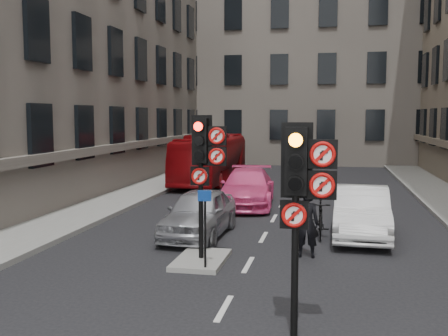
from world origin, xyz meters
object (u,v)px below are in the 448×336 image
at_px(motorcycle, 320,218).
at_px(motorcyclist, 306,223).
at_px(signal_far, 204,155).
at_px(car_white, 361,212).
at_px(bus_red, 211,158).
at_px(info_sign, 205,218).
at_px(car_silver, 199,213).
at_px(signal_near, 301,184).
at_px(car_pink, 247,188).

bearing_deg(motorcycle, motorcyclist, -99.21).
height_order(signal_far, motorcyclist, signal_far).
bearing_deg(car_white, bus_red, 123.71).
bearing_deg(signal_far, info_sign, -75.18).
bearing_deg(car_white, info_sign, -128.26).
distance_m(car_silver, car_white, 4.94).
xyz_separation_m(signal_near, car_pink, (-2.84, 12.46, -1.84)).
xyz_separation_m(signal_near, car_white, (1.41, 7.73, -1.83)).
distance_m(signal_far, motorcyclist, 3.23).
bearing_deg(signal_near, car_silver, 116.82).
height_order(signal_far, car_white, signal_far).
bearing_deg(motorcycle, car_pink, 119.38).
xyz_separation_m(car_silver, motorcycle, (3.64, 0.61, -0.15)).
xyz_separation_m(car_silver, info_sign, (1.05, -3.61, 0.59)).
bearing_deg(car_white, car_pink, 133.64).
bearing_deg(motorcyclist, car_silver, -30.24).
relative_size(car_pink, info_sign, 2.80).
relative_size(car_silver, car_white, 0.92).
height_order(car_pink, motorcycle, car_pink).
bearing_deg(bus_red, car_pink, -65.82).
xyz_separation_m(car_pink, motorcycle, (3.04, -5.05, -0.18)).
height_order(signal_far, motorcycle, signal_far).
relative_size(signal_far, car_pink, 0.70).
distance_m(signal_near, signal_far, 4.77).
distance_m(signal_far, motorcycle, 4.90).
relative_size(bus_red, motorcycle, 5.02).
relative_size(signal_near, motorcycle, 1.89).
relative_size(signal_near, car_silver, 0.85).
relative_size(car_silver, motorcycle, 2.22).
relative_size(signal_near, car_pink, 0.70).
height_order(car_silver, motorcycle, car_silver).
bearing_deg(car_silver, motorcycle, 11.06).
xyz_separation_m(signal_far, info_sign, (0.21, -0.81, -1.40)).
distance_m(signal_near, motorcycle, 7.68).
bearing_deg(car_pink, signal_far, -92.87).
relative_size(signal_near, bus_red, 0.38).
distance_m(car_pink, info_sign, 9.30).
bearing_deg(car_pink, signal_near, -81.65).
distance_m(bus_red, motorcycle, 13.65).
distance_m(bus_red, motorcyclist, 15.69).
relative_size(car_white, bus_red, 0.48).
bearing_deg(car_pink, motorcycle, -63.45).
bearing_deg(car_silver, car_pink, 85.54).
distance_m(car_white, car_pink, 6.36).
bearing_deg(motorcycle, signal_far, -131.05).
bearing_deg(car_pink, info_sign, -91.69).
bearing_deg(signal_near, signal_far, 123.02).
xyz_separation_m(bus_red, motorcycle, (6.19, -12.15, -0.76)).
height_order(car_pink, info_sign, info_sign).
bearing_deg(car_silver, info_sign, -72.14).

